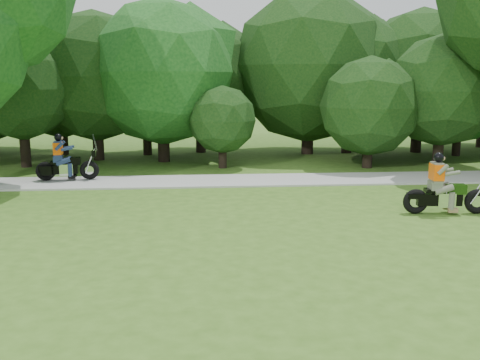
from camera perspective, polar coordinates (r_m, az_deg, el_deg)
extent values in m
plane|color=#39611B|center=(11.24, 8.63, -7.81)|extent=(100.00, 100.00, 0.00)
cube|color=#A7A7A1|center=(18.86, 3.13, 0.00)|extent=(60.00, 2.20, 0.06)
cylinder|color=black|center=(24.39, -14.90, 4.18)|extent=(0.48, 0.48, 1.80)
sphere|color=black|center=(24.24, -15.21, 10.59)|extent=(5.62, 5.62, 5.62)
cylinder|color=black|center=(21.50, -1.87, 2.70)|extent=(0.34, 0.34, 1.06)
sphere|color=black|center=(21.34, -1.89, 6.45)|extent=(2.71, 2.71, 2.71)
cylinder|color=black|center=(22.14, 13.44, 2.79)|extent=(0.40, 0.40, 1.17)
sphere|color=black|center=(21.97, 13.66, 7.64)|extent=(3.97, 3.97, 3.97)
cylinder|color=black|center=(27.46, 18.30, 4.70)|extent=(0.51, 0.51, 1.80)
sphere|color=black|center=(27.33, 18.67, 10.74)|extent=(6.13, 6.13, 6.13)
cylinder|color=black|center=(23.34, -21.96, 3.48)|extent=(0.41, 0.41, 1.80)
sphere|color=black|center=(23.19, -22.35, 8.99)|extent=(4.14, 4.14, 4.14)
cylinder|color=black|center=(25.57, -9.87, 4.60)|extent=(0.41, 0.41, 1.74)
sphere|color=black|center=(25.43, -10.04, 9.58)|extent=(4.16, 4.16, 4.16)
cylinder|color=black|center=(26.57, -18.41, 4.51)|extent=(0.50, 0.50, 1.80)
sphere|color=black|center=(26.44, -18.78, 10.59)|extent=(5.90, 5.90, 5.90)
cylinder|color=black|center=(26.40, 11.33, 4.82)|extent=(0.50, 0.50, 1.80)
sphere|color=black|center=(26.27, 11.56, 10.97)|extent=(5.95, 5.95, 5.95)
cylinder|color=black|center=(23.45, 20.41, 3.37)|extent=(0.43, 0.43, 1.60)
sphere|color=black|center=(23.29, 20.78, 8.93)|extent=(4.54, 4.54, 4.54)
cylinder|color=black|center=(26.14, -4.21, 4.94)|extent=(0.48, 0.48, 1.80)
sphere|color=black|center=(26.00, -4.29, 10.90)|extent=(5.59, 5.59, 5.59)
cylinder|color=black|center=(26.87, 22.10, 3.71)|extent=(0.37, 0.37, 1.22)
sphere|color=#144918|center=(26.73, 22.37, 7.42)|extent=(3.50, 3.50, 3.50)
cylinder|color=black|center=(25.73, 7.21, 4.79)|extent=(0.56, 0.56, 1.80)
sphere|color=black|center=(25.59, 7.39, 11.98)|extent=(7.15, 7.15, 7.15)
cylinder|color=black|center=(23.36, -8.15, 4.16)|extent=(0.51, 0.51, 1.80)
sphere|color=#144918|center=(23.20, -8.35, 11.31)|extent=(6.18, 6.18, 6.18)
torus|color=black|center=(14.98, 18.21, -2.18)|extent=(0.69, 0.25, 0.67)
torus|color=black|center=(15.57, 23.95, -2.10)|extent=(0.69, 0.25, 0.67)
cube|color=black|center=(15.17, 20.46, -1.97)|extent=(1.19, 0.33, 0.31)
cube|color=silver|center=(15.23, 21.03, -1.96)|extent=(0.49, 0.36, 0.39)
cube|color=black|center=(15.27, 22.02, -0.89)|extent=(0.52, 0.33, 0.25)
cube|color=black|center=(15.08, 20.05, -1.05)|extent=(0.52, 0.35, 0.10)
cylinder|color=silver|center=(15.52, 24.17, -0.88)|extent=(0.52, 0.08, 0.80)
cube|color=#5E6653|center=(15.05, 20.08, -0.55)|extent=(0.32, 0.39, 0.23)
cube|color=#5E6653|center=(15.00, 20.24, 0.75)|extent=(0.28, 0.42, 0.54)
cube|color=#FF5905|center=(15.00, 20.24, 0.82)|extent=(0.31, 0.46, 0.42)
sphere|color=black|center=(14.95, 20.44, 2.28)|extent=(0.27, 0.27, 0.27)
torus|color=black|center=(19.69, -20.03, 0.89)|extent=(0.68, 0.25, 0.67)
torus|color=black|center=(19.47, -15.77, 1.03)|extent=(0.68, 0.25, 0.67)
cube|color=black|center=(19.59, -18.43, 1.08)|extent=(1.08, 0.32, 0.30)
cube|color=silver|center=(19.56, -18.00, 1.09)|extent=(0.48, 0.36, 0.38)
cube|color=black|center=(19.49, -17.37, 1.94)|extent=(0.52, 0.33, 0.25)
cube|color=black|center=(19.57, -18.81, 1.78)|extent=(0.52, 0.35, 0.10)
cylinder|color=silver|center=(19.42, -15.70, 2.00)|extent=(0.38, 0.07, 0.85)
cylinder|color=silver|center=(19.35, -15.29, 3.22)|extent=(0.09, 0.61, 0.03)
cube|color=black|center=(19.47, -20.01, 0.92)|extent=(0.41, 0.15, 0.32)
cube|color=black|center=(19.88, -19.80, 1.13)|extent=(0.41, 0.15, 0.32)
cube|color=navy|center=(19.55, -18.84, 2.17)|extent=(0.32, 0.38, 0.23)
cube|color=navy|center=(19.50, -18.84, 3.16)|extent=(0.28, 0.42, 0.53)
cube|color=#FF5905|center=(19.50, -18.84, 3.22)|extent=(0.31, 0.46, 0.42)
sphere|color=black|center=(19.45, -18.83, 4.33)|extent=(0.27, 0.27, 0.27)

